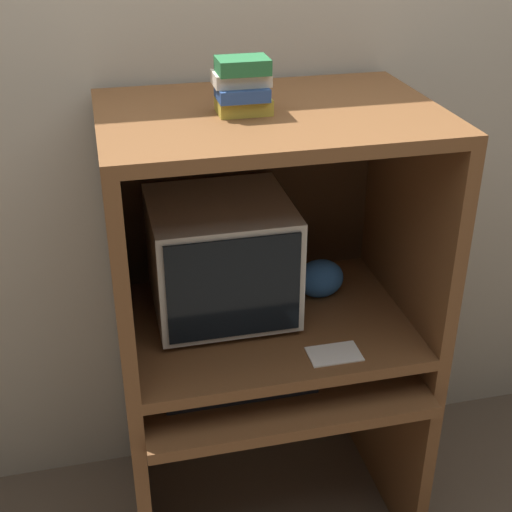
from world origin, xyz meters
name	(u,v)px	position (x,y,z in m)	size (l,w,h in m)	color
wall_back	(241,119)	(0.00, 0.70, 1.30)	(6.00, 0.06, 2.60)	#B2A893
desk_base	(270,420)	(0.00, 0.28, 0.42)	(0.90, 0.69, 0.66)	brown
desk_monitor_shelf	(268,326)	(0.00, 0.32, 0.76)	(0.90, 0.64, 0.13)	brown
hutch_upper	(267,185)	(0.00, 0.35, 1.21)	(0.90, 0.64, 0.65)	brown
crt_monitor	(221,257)	(-0.13, 0.39, 0.98)	(0.41, 0.40, 0.36)	beige
keyboard	(239,386)	(-0.13, 0.16, 0.68)	(0.44, 0.14, 0.03)	black
mouse	(332,373)	(0.15, 0.15, 0.68)	(0.07, 0.05, 0.03)	#B7B7B7
snack_bag	(320,278)	(0.19, 0.41, 0.85)	(0.15, 0.11, 0.12)	#336BB7
book_stack	(242,86)	(-0.08, 0.30, 1.51)	(0.15, 0.11, 0.14)	gold
paper_card	(334,354)	(0.14, 0.09, 0.79)	(0.15, 0.10, 0.00)	white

